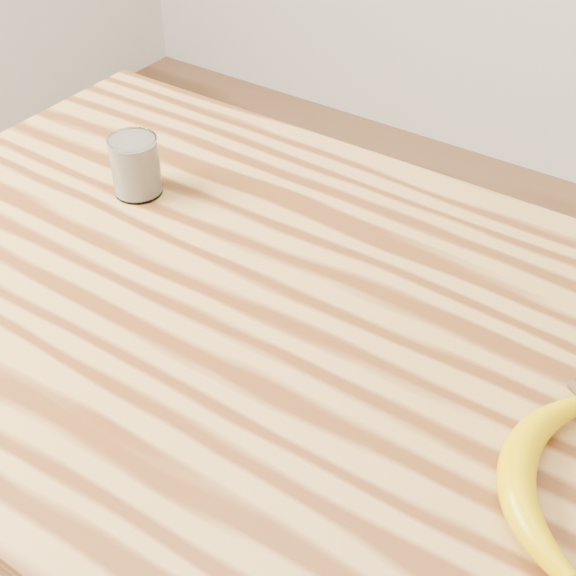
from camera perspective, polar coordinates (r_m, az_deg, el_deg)
The scene contains 3 objects.
table at distance 1.05m, azimuth -1.80°, elevation -6.80°, with size 1.20×0.80×0.90m.
smoothie_glass at distance 1.17m, azimuth -10.79°, elevation 8.54°, with size 0.07×0.07×0.09m.
banana at distance 0.81m, azimuth 15.89°, elevation -12.26°, with size 0.11×0.30×0.04m, color #DAA900, non-canonical shape.
Camera 1 is at (0.43, -0.58, 1.54)m, focal length 50.00 mm.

